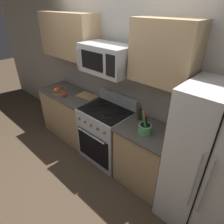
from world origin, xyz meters
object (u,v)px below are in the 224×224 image
Objects in this scene: microwave at (106,59)px; cutting_board at (87,96)px; refrigerator at (212,167)px; utensil_crock at (145,129)px; fruit_basket at (59,90)px; bottle_hot_sauce at (168,127)px; bottle_soy at (140,113)px; range_oven at (106,134)px; apple_loose at (64,95)px.

cutting_board is at bearing 168.93° from microwave.
refrigerator reaches higher than utensil_crock.
fruit_basket reaches higher than cutting_board.
bottle_hot_sauce is at bearing 168.50° from refrigerator.
cutting_board is 1.12m from bottle_soy.
apple_loose is at bearing -170.72° from range_oven.
apple_loose is 0.35× the size of bottle_soy.
bottle_soy is (0.52, 0.12, -0.68)m from microwave.
range_oven reaches higher than cutting_board.
utensil_crock is 1.55× the size of bottle_hot_sauce.
range_oven is 3.25× the size of utensil_crock.
bottle_soy reaches higher than cutting_board.
bottle_soy is (-1.06, 0.16, 0.16)m from refrigerator.
microwave reaches higher than range_oven.
range_oven is at bearing 179.38° from refrigerator.
fruit_basket is at bearing -173.66° from range_oven.
apple_loose is at bearing -6.57° from fruit_basket.
bottle_soy is (1.39, 0.29, 0.06)m from apple_loose.
refrigerator is at bearing 4.52° from utensil_crock.
utensil_crock reaches higher than fruit_basket.
range_oven reaches higher than apple_loose.
bottle_hot_sauce reaches higher than cutting_board.
bottle_soy is (-0.24, 0.23, 0.03)m from utensil_crock.
apple_loose is 0.36× the size of bottle_hot_sauce.
range_oven is at bearing -89.93° from microwave.
cutting_board is (-0.60, 0.12, -0.77)m from microwave.
bottle_hot_sauce is at bearing 7.72° from apple_loose.
microwave reaches higher than utensil_crock.
refrigerator is (1.58, -0.02, 0.38)m from range_oven.
range_oven is 1.51× the size of microwave.
bottle_hot_sauce is (1.84, 0.25, 0.06)m from apple_loose.
utensil_crock is at bearing -137.49° from bottle_hot_sauce.
bottle_soy reaches higher than apple_loose.
utensil_crock is (0.76, -0.08, 0.51)m from range_oven.
utensil_crock reaches higher than bottle_soy.
bottle_hot_sauce is (0.97, 0.08, -0.68)m from microwave.
bottle_hot_sauce is (0.97, 0.11, 0.54)m from range_oven.
utensil_crock is 0.33m from bottle_soy.
refrigerator reaches higher than bottle_hot_sauce.
microwave is 2.16× the size of utensil_crock.
range_oven is 1.22m from microwave.
range_oven is 1.00m from apple_loose.
apple_loose is 0.40m from cutting_board.
bottle_hot_sauce is at bearing 42.51° from utensil_crock.
apple_loose is (-1.63, -0.06, -0.03)m from utensil_crock.
utensil_crock is 0.28m from bottle_hot_sauce.
microwave is at bearing -166.94° from bottle_soy.
cutting_board is at bearing 166.56° from range_oven.
bottle_hot_sauce is (-0.61, 0.12, 0.15)m from refrigerator.
refrigerator is at bearing -1.56° from microwave.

